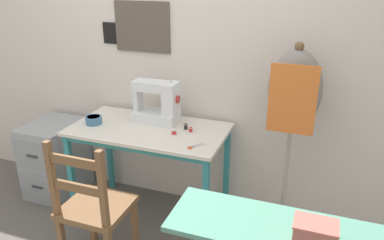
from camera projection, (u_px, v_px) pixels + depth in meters
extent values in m
plane|color=#5B5651|center=(135.00, 239.00, 2.74)|extent=(14.00, 14.00, 0.00)
cube|color=silver|center=(167.00, 49.00, 2.85)|extent=(10.00, 0.05, 2.55)
cube|color=brown|center=(142.00, 27.00, 2.82)|extent=(0.45, 0.02, 0.38)
cube|color=black|center=(115.00, 33.00, 2.92)|extent=(0.21, 0.01, 0.16)
cube|color=silver|center=(149.00, 129.00, 2.72)|extent=(1.14, 0.61, 0.02)
cube|color=teal|center=(132.00, 148.00, 2.51)|extent=(1.06, 0.03, 0.04)
cube|color=teal|center=(72.00, 180.00, 2.80)|extent=(0.04, 0.04, 0.74)
cube|color=teal|center=(206.00, 208.00, 2.47)|extent=(0.04, 0.04, 0.74)
cube|color=teal|center=(109.00, 150.00, 3.26)|extent=(0.04, 0.04, 0.74)
cube|color=teal|center=(226.00, 171.00, 2.93)|extent=(0.04, 0.04, 0.74)
cube|color=white|center=(157.00, 117.00, 2.82)|extent=(0.33, 0.18, 0.08)
cube|color=white|center=(171.00, 99.00, 2.72)|extent=(0.09, 0.15, 0.23)
cube|color=white|center=(153.00, 86.00, 2.73)|extent=(0.29, 0.14, 0.07)
cube|color=white|center=(138.00, 99.00, 2.82)|extent=(0.04, 0.10, 0.16)
cylinder|color=#B22D2D|center=(178.00, 99.00, 2.70)|extent=(0.02, 0.06, 0.06)
cylinder|color=#99999E|center=(171.00, 82.00, 2.67)|extent=(0.01, 0.01, 0.02)
cylinder|color=teal|center=(94.00, 120.00, 2.78)|extent=(0.12, 0.12, 0.06)
cylinder|color=#243D54|center=(93.00, 117.00, 2.77)|extent=(0.10, 0.10, 0.01)
cube|color=silver|center=(198.00, 145.00, 2.45)|extent=(0.06, 0.10, 0.00)
cube|color=silver|center=(199.00, 145.00, 2.44)|extent=(0.08, 0.09, 0.00)
torus|color=#DB511E|center=(190.00, 148.00, 2.40)|extent=(0.03, 0.03, 0.01)
torus|color=#DB511E|center=(190.00, 148.00, 2.41)|extent=(0.03, 0.03, 0.01)
cylinder|color=red|center=(174.00, 132.00, 2.60)|extent=(0.03, 0.03, 0.03)
cylinder|color=beige|center=(174.00, 130.00, 2.60)|extent=(0.04, 0.04, 0.00)
cylinder|color=beige|center=(174.00, 134.00, 2.61)|extent=(0.04, 0.04, 0.00)
cylinder|color=black|center=(186.00, 127.00, 2.68)|extent=(0.03, 0.03, 0.04)
cylinder|color=beige|center=(186.00, 124.00, 2.68)|extent=(0.03, 0.03, 0.00)
cylinder|color=beige|center=(186.00, 129.00, 2.69)|extent=(0.03, 0.03, 0.00)
cylinder|color=red|center=(191.00, 130.00, 2.64)|extent=(0.03, 0.03, 0.03)
cylinder|color=beige|center=(191.00, 128.00, 2.63)|extent=(0.03, 0.03, 0.00)
cylinder|color=beige|center=(191.00, 132.00, 2.65)|extent=(0.03, 0.03, 0.00)
cube|color=brown|center=(97.00, 207.00, 2.35)|extent=(0.40, 0.38, 0.04)
cube|color=brown|center=(92.00, 217.00, 2.63)|extent=(0.04, 0.04, 0.42)
cube|color=brown|center=(135.00, 228.00, 2.52)|extent=(0.04, 0.04, 0.42)
cube|color=brown|center=(52.00, 179.00, 2.17)|extent=(0.04, 0.04, 0.48)
cube|color=brown|center=(103.00, 190.00, 2.06)|extent=(0.04, 0.04, 0.48)
cube|color=brown|center=(74.00, 162.00, 2.06)|extent=(0.34, 0.02, 0.06)
cube|color=brown|center=(77.00, 188.00, 2.13)|extent=(0.34, 0.02, 0.06)
cube|color=#93999E|center=(56.00, 158.00, 3.24)|extent=(0.39, 0.49, 0.64)
cube|color=gray|center=(33.00, 156.00, 2.96)|extent=(0.36, 0.01, 0.23)
cube|color=#333338|center=(32.00, 157.00, 2.96)|extent=(0.10, 0.01, 0.02)
cube|color=gray|center=(38.00, 187.00, 3.07)|extent=(0.36, 0.01, 0.23)
cube|color=#333338|center=(37.00, 187.00, 3.06)|extent=(0.10, 0.01, 0.02)
cylinder|color=#846647|center=(280.00, 229.00, 2.82)|extent=(0.32, 0.32, 0.03)
cylinder|color=#ADA89E|center=(286.00, 175.00, 2.65)|extent=(0.03, 0.03, 0.90)
ellipsoid|color=gray|center=(295.00, 90.00, 2.41)|extent=(0.35, 0.25, 0.53)
sphere|color=brown|center=(299.00, 47.00, 2.31)|extent=(0.06, 0.06, 0.06)
cube|color=orange|center=(292.00, 100.00, 2.31)|extent=(0.29, 0.01, 0.45)
cube|color=#518E7A|center=(326.00, 240.00, 1.49)|extent=(1.29, 0.33, 0.02)
cube|color=#AD564C|center=(315.00, 233.00, 1.45)|extent=(0.16, 0.11, 0.08)
cube|color=#BE5F54|center=(316.00, 224.00, 1.43)|extent=(0.17, 0.12, 0.01)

